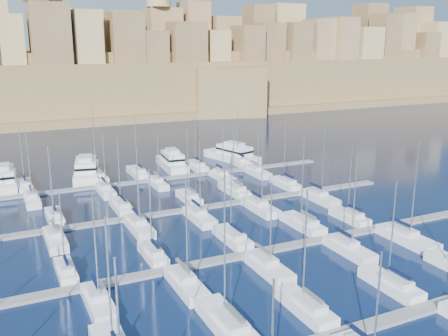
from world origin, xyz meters
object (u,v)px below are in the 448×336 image
sailboat_2 (227,324)px  motor_yacht_b (86,169)px  motor_yacht_a (4,179)px  motor_yacht_c (172,162)px  sailboat_4 (391,284)px  motor_yacht_d (233,154)px

sailboat_2 → motor_yacht_b: size_ratio=0.99×
motor_yacht_a → motor_yacht_c: size_ratio=1.05×
sailboat_2 → motor_yacht_b: sailboat_2 is taller
motor_yacht_a → motor_yacht_b: same height
sailboat_2 → motor_yacht_a: sailboat_2 is taller
sailboat_4 → motor_yacht_b: 74.36m
motor_yacht_c → motor_yacht_d: bearing=3.7°
sailboat_2 → motor_yacht_d: bearing=63.0°
sailboat_4 → motor_yacht_d: (13.26, 70.29, 0.98)m
sailboat_4 → motor_yacht_c: size_ratio=0.93×
sailboat_4 → motor_yacht_b: size_ratio=0.78×
motor_yacht_a → motor_yacht_c: (37.29, -0.43, -0.00)m
motor_yacht_c → motor_yacht_b: bearing=176.6°
sailboat_4 → motor_yacht_d: sailboat_4 is taller
motor_yacht_a → motor_yacht_d: same height
sailboat_4 → motor_yacht_a: 80.82m
motor_yacht_b → motor_yacht_c: bearing=-3.4°
sailboat_2 → sailboat_4: 22.22m
motor_yacht_c → motor_yacht_a: bearing=179.3°
sailboat_2 → motor_yacht_a: 71.48m
motor_yacht_a → sailboat_4: bearing=-59.5°
motor_yacht_b → motor_yacht_c: size_ratio=1.19×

